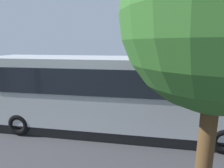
{
  "coord_description": "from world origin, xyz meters",
  "views": [
    {
      "loc": [
        -1.99,
        12.85,
        3.81
      ],
      "look_at": [
        -0.33,
        0.24,
        1.1
      ],
      "focal_mm": 30.38,
      "sensor_mm": 36.0,
      "label": 1
    }
  ],
  "objects_px": {
    "tour_bus": "(117,95)",
    "spectator_right": "(95,90)",
    "parked_motorcycle_dark": "(71,102)",
    "parked_motorcycle_silver": "(112,104)",
    "spectator_far_left": "(147,92)",
    "spectator_centre": "(108,92)",
    "stunt_motorcycle": "(93,79)",
    "spectator_left": "(129,92)",
    "parked_motorcycle_blue": "(172,106)"
  },
  "relations": [
    {
      "from": "spectator_right",
      "to": "parked_motorcycle_silver",
      "type": "bearing_deg",
      "value": 140.67
    },
    {
      "from": "spectator_far_left",
      "to": "stunt_motorcycle",
      "type": "xyz_separation_m",
      "value": [
        4.17,
        -4.05,
        -0.06
      ]
    },
    {
      "from": "spectator_centre",
      "to": "stunt_motorcycle",
      "type": "distance_m",
      "value": 4.5
    },
    {
      "from": "parked_motorcycle_blue",
      "to": "stunt_motorcycle",
      "type": "bearing_deg",
      "value": -40.55
    },
    {
      "from": "spectator_far_left",
      "to": "parked_motorcycle_dark",
      "type": "relative_size",
      "value": 0.86
    },
    {
      "from": "spectator_right",
      "to": "parked_motorcycle_dark",
      "type": "bearing_deg",
      "value": 34.62
    },
    {
      "from": "parked_motorcycle_silver",
      "to": "stunt_motorcycle",
      "type": "xyz_separation_m",
      "value": [
        2.19,
        -4.83,
        0.5
      ]
    },
    {
      "from": "parked_motorcycle_silver",
      "to": "spectator_left",
      "type": "bearing_deg",
      "value": -133.29
    },
    {
      "from": "spectator_far_left",
      "to": "stunt_motorcycle",
      "type": "distance_m",
      "value": 5.81
    },
    {
      "from": "parked_motorcycle_silver",
      "to": "stunt_motorcycle",
      "type": "relative_size",
      "value": 1.03
    },
    {
      "from": "spectator_right",
      "to": "parked_motorcycle_silver",
      "type": "relative_size",
      "value": 0.86
    },
    {
      "from": "spectator_left",
      "to": "stunt_motorcycle",
      "type": "distance_m",
      "value": 4.96
    },
    {
      "from": "spectator_centre",
      "to": "parked_motorcycle_dark",
      "type": "distance_m",
      "value": 2.24
    },
    {
      "from": "tour_bus",
      "to": "spectator_right",
      "type": "relative_size",
      "value": 6.45
    },
    {
      "from": "parked_motorcycle_dark",
      "to": "spectator_far_left",
      "type": "bearing_deg",
      "value": -171.04
    },
    {
      "from": "parked_motorcycle_dark",
      "to": "spectator_left",
      "type": "bearing_deg",
      "value": -165.44
    },
    {
      "from": "tour_bus",
      "to": "spectator_centre",
      "type": "relative_size",
      "value": 6.79
    },
    {
      "from": "parked_motorcycle_silver",
      "to": "parked_motorcycle_dark",
      "type": "xyz_separation_m",
      "value": [
        2.4,
        -0.09,
        0.0
      ]
    },
    {
      "from": "tour_bus",
      "to": "parked_motorcycle_blue",
      "type": "xyz_separation_m",
      "value": [
        -2.79,
        -2.35,
        -1.16
      ]
    },
    {
      "from": "spectator_centre",
      "to": "parked_motorcycle_blue",
      "type": "bearing_deg",
      "value": 170.67
    },
    {
      "from": "spectator_centre",
      "to": "parked_motorcycle_dark",
      "type": "bearing_deg",
      "value": 17.33
    },
    {
      "from": "spectator_left",
      "to": "parked_motorcycle_silver",
      "type": "distance_m",
      "value": 1.39
    },
    {
      "from": "spectator_right",
      "to": "parked_motorcycle_dark",
      "type": "relative_size",
      "value": 0.88
    },
    {
      "from": "tour_bus",
      "to": "parked_motorcycle_dark",
      "type": "distance_m",
      "value": 3.87
    },
    {
      "from": "tour_bus",
      "to": "spectator_right",
      "type": "xyz_separation_m",
      "value": [
        1.65,
        -3.15,
        -0.59
      ]
    },
    {
      "from": "stunt_motorcycle",
      "to": "spectator_left",
      "type": "bearing_deg",
      "value": 128.35
    },
    {
      "from": "parked_motorcycle_dark",
      "to": "spectator_centre",
      "type": "bearing_deg",
      "value": -162.67
    },
    {
      "from": "parked_motorcycle_dark",
      "to": "parked_motorcycle_silver",
      "type": "bearing_deg",
      "value": 177.88
    },
    {
      "from": "parked_motorcycle_dark",
      "to": "tour_bus",
      "type": "bearing_deg",
      "value": 141.66
    },
    {
      "from": "parked_motorcycle_silver",
      "to": "tour_bus",
      "type": "bearing_deg",
      "value": 102.73
    },
    {
      "from": "spectator_far_left",
      "to": "spectator_centre",
      "type": "distance_m",
      "value": 2.3
    },
    {
      "from": "spectator_centre",
      "to": "parked_motorcycle_silver",
      "type": "xyz_separation_m",
      "value": [
        -0.32,
        0.74,
        -0.52
      ]
    },
    {
      "from": "tour_bus",
      "to": "parked_motorcycle_dark",
      "type": "height_order",
      "value": "tour_bus"
    },
    {
      "from": "spectator_left",
      "to": "spectator_centre",
      "type": "bearing_deg",
      "value": 9.6
    },
    {
      "from": "tour_bus",
      "to": "parked_motorcycle_dark",
      "type": "relative_size",
      "value": 5.64
    },
    {
      "from": "spectator_left",
      "to": "spectator_right",
      "type": "xyz_separation_m",
      "value": [
        2.05,
        -0.0,
        0.06
      ]
    },
    {
      "from": "parked_motorcycle_dark",
      "to": "parked_motorcycle_blue",
      "type": "distance_m",
      "value": 5.69
    },
    {
      "from": "spectator_right",
      "to": "parked_motorcycle_silver",
      "type": "xyz_separation_m",
      "value": [
        -1.16,
        0.95,
        -0.58
      ]
    },
    {
      "from": "parked_motorcycle_silver",
      "to": "parked_motorcycle_blue",
      "type": "xyz_separation_m",
      "value": [
        -3.29,
        -0.15,
        0.0
      ]
    },
    {
      "from": "parked_motorcycle_dark",
      "to": "stunt_motorcycle",
      "type": "xyz_separation_m",
      "value": [
        -0.21,
        -4.74,
        0.5
      ]
    },
    {
      "from": "spectator_centre",
      "to": "parked_motorcycle_dark",
      "type": "xyz_separation_m",
      "value": [
        2.09,
        0.65,
        -0.52
      ]
    },
    {
      "from": "spectator_left",
      "to": "spectator_right",
      "type": "bearing_deg",
      "value": -0.12
    },
    {
      "from": "tour_bus",
      "to": "spectator_right",
      "type": "height_order",
      "value": "tour_bus"
    },
    {
      "from": "spectator_centre",
      "to": "parked_motorcycle_blue",
      "type": "height_order",
      "value": "spectator_centre"
    },
    {
      "from": "tour_bus",
      "to": "parked_motorcycle_blue",
      "type": "height_order",
      "value": "tour_bus"
    },
    {
      "from": "parked_motorcycle_dark",
      "to": "parked_motorcycle_blue",
      "type": "xyz_separation_m",
      "value": [
        -5.69,
        -0.06,
        0.0
      ]
    },
    {
      "from": "spectator_left",
      "to": "parked_motorcycle_dark",
      "type": "distance_m",
      "value": 3.44
    },
    {
      "from": "parked_motorcycle_dark",
      "to": "stunt_motorcycle",
      "type": "distance_m",
      "value": 4.77
    },
    {
      "from": "tour_bus",
      "to": "stunt_motorcycle",
      "type": "bearing_deg",
      "value": -69.11
    },
    {
      "from": "parked_motorcycle_dark",
      "to": "stunt_motorcycle",
      "type": "height_order",
      "value": "stunt_motorcycle"
    }
  ]
}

